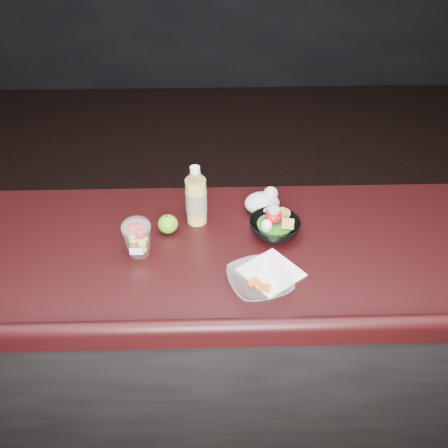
% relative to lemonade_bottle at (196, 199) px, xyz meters
% --- Properties ---
extents(room_shell, '(8.00, 8.00, 8.00)m').
position_rel_lemonade_bottle_xyz_m(room_shell, '(0.10, -0.45, 0.72)').
color(room_shell, black).
rests_on(room_shell, ground).
extents(counter, '(4.06, 0.71, 1.02)m').
position_rel_lemonade_bottle_xyz_m(counter, '(0.10, -0.15, -0.60)').
color(counter, black).
rests_on(counter, ground).
extents(lemonade_bottle, '(0.07, 0.07, 0.22)m').
position_rel_lemonade_bottle_xyz_m(lemonade_bottle, '(0.00, 0.00, 0.00)').
color(lemonade_bottle, gold).
rests_on(lemonade_bottle, counter).
extents(fruit_cup, '(0.10, 0.10, 0.14)m').
position_rel_lemonade_bottle_xyz_m(fruit_cup, '(-0.19, -0.16, -0.02)').
color(fruit_cup, white).
rests_on(fruit_cup, counter).
extents(green_apple, '(0.07, 0.07, 0.07)m').
position_rel_lemonade_bottle_xyz_m(green_apple, '(-0.10, -0.06, -0.06)').
color(green_apple, '#429311').
rests_on(green_apple, counter).
extents(plastic_bag, '(0.13, 0.10, 0.09)m').
position_rel_lemonade_bottle_xyz_m(plastic_bag, '(0.24, 0.05, -0.05)').
color(plastic_bag, silver).
rests_on(plastic_bag, counter).
extents(snack_bowl, '(0.20, 0.20, 0.10)m').
position_rel_lemonade_bottle_xyz_m(snack_bowl, '(0.26, -0.08, -0.06)').
color(snack_bowl, black).
rests_on(snack_bowl, counter).
extents(takeout_bowl, '(0.24, 0.24, 0.05)m').
position_rel_lemonade_bottle_xyz_m(takeout_bowl, '(0.19, -0.33, -0.07)').
color(takeout_bowl, silver).
rests_on(takeout_bowl, counter).
extents(paper_napkin, '(0.22, 0.22, 0.00)m').
position_rel_lemonade_bottle_xyz_m(paper_napkin, '(0.24, -0.27, -0.09)').
color(paper_napkin, white).
rests_on(paper_napkin, counter).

